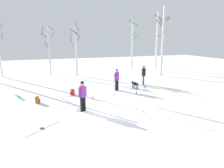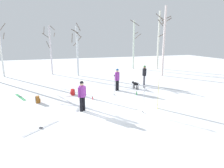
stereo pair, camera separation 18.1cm
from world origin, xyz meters
The scene contains 19 objects.
ground_plane centered at (0.00, 0.00, 0.00)m, with size 60.00×60.00×0.00m, color white.
person_0 centered at (1.67, 3.94, 0.98)m, with size 0.45×0.34×1.72m.
person_1 centered at (4.51, 4.93, 0.98)m, with size 0.34×0.47×1.72m.
person_2 centered at (-1.63, 0.44, 0.98)m, with size 0.48×0.34×1.72m.
dog centered at (3.23, 3.97, 0.39)m, with size 0.39×0.87×0.57m.
ski_pair_planted_0 centered at (2.54, -0.55, 0.88)m, with size 0.14×0.21×1.77m.
ski_pair_lying_0 centered at (-3.75, -1.09, 0.01)m, with size 1.59×1.35×0.05m.
ski_pair_lying_1 centered at (-5.30, 4.32, 0.01)m, with size 0.92×1.85×0.05m.
ski_poles_0 centered at (1.43, -0.94, 0.81)m, with size 0.07×0.23×1.52m.
ski_poles_1 centered at (1.01, 2.70, 0.80)m, with size 0.07×0.22×1.50m.
backpack_0 centered at (-1.79, 3.75, 0.21)m, with size 0.32×0.30×0.44m.
backpack_1 centered at (-4.07, 2.69, 0.21)m, with size 0.29×0.26×0.44m.
water_bottle_0 centered at (-0.66, 2.27, 0.10)m, with size 0.06×0.06×0.21m.
water_bottle_1 centered at (2.57, 2.31, 0.13)m, with size 0.07×0.07×0.26m.
birch_tree_2 centered at (-3.01, 12.77, 2.86)m, with size 1.40×1.40×5.34m.
birch_tree_3 centered at (-0.32, 11.09, 2.82)m, with size 1.21×1.19×5.53m.
birch_tree_4 centered at (7.50, 13.81, 3.25)m, with size 1.56×1.55×6.28m.
birch_tree_5 centered at (8.44, 8.25, 3.70)m, with size 1.18×0.87×7.23m.
birch_tree_6 centered at (10.57, 12.80, 3.84)m, with size 1.28×0.83×7.42m.
Camera 1 is at (-3.36, -9.56, 3.94)m, focal length 30.56 mm.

